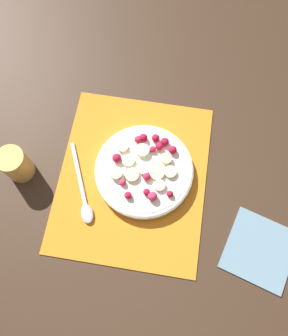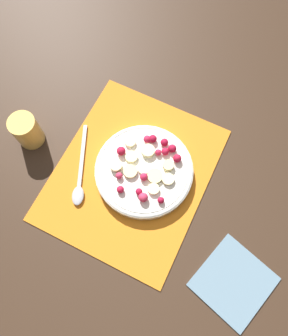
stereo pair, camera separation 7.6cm
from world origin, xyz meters
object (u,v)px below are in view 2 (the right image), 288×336
Objects in this scene: fruit_bowl at (144,170)px; drinking_glass at (27,131)px; napkin at (234,282)px; spoon at (80,181)px.

drinking_glass is (-0.04, 0.29, 0.02)m from fruit_bowl.
drinking_glass is at bearing 80.37° from napkin.
fruit_bowl is at bearing -82.08° from drinking_glass.
spoon is 1.07× the size of napkin.
spoon is 0.41m from napkin.
drinking_glass is 0.59m from napkin.
napkin is (-0.05, -0.41, -0.01)m from spoon.
drinking_glass is 0.47× the size of napkin.
fruit_bowl is at bearing 63.92° from napkin.
fruit_bowl is 1.27× the size of napkin.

